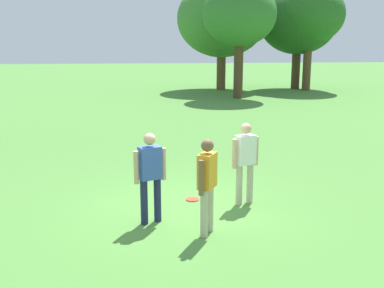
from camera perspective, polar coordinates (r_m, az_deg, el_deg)
ground_plane at (r=8.84m, az=-1.03°, el=-8.39°), size 120.00×120.00×0.00m
person_thrower at (r=8.05m, az=-5.24°, el=-3.52°), size 0.57×0.35×1.64m
person_catcher at (r=9.02m, az=6.67°, el=-1.76°), size 0.57×0.35×1.64m
person_bystander at (r=7.55m, az=1.90°, el=-4.57°), size 0.38×0.54×1.64m
frisbee at (r=9.44m, az=0.05°, el=-6.92°), size 0.27×0.27×0.03m
tree_tall_left at (r=30.78m, az=3.75°, el=15.33°), size 5.83×5.83×7.09m
tree_broad_center at (r=26.22m, az=5.96°, el=15.72°), size 4.08×4.08×6.37m
tree_far_right at (r=32.00m, az=13.13°, el=14.73°), size 5.14×5.14×6.69m
tree_slender_mid at (r=31.34m, az=14.51°, el=15.34°), size 4.44×4.44×6.75m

